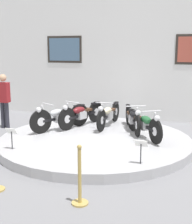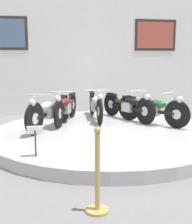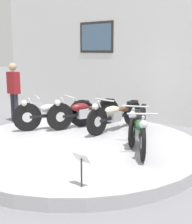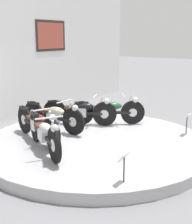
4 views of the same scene
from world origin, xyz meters
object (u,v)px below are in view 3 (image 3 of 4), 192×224
at_px(motorcycle_cream, 115,114).
at_px(motorcycle_green, 140,130).
at_px(motorcycle_black, 138,121).
at_px(info_placard_front_centre, 81,162).
at_px(motorcycle_maroon, 83,111).
at_px(visitor_standing, 14,89).
at_px(motorcycle_silver, 54,113).

bearing_deg(motorcycle_cream, motorcycle_green, -34.34).
bearing_deg(motorcycle_black, info_placard_front_centre, -74.47).
height_order(motorcycle_maroon, visitor_standing, visitor_standing).
bearing_deg(info_placard_front_centre, motorcycle_black, 105.53).
xyz_separation_m(motorcycle_black, info_placard_front_centre, (0.72, -2.60, -0.02)).
xyz_separation_m(motorcycle_maroon, visitor_standing, (-2.57, -0.20, 0.38)).
height_order(motorcycle_maroon, motorcycle_black, motorcycle_maroon).
relative_size(motorcycle_maroon, info_placard_front_centre, 3.75).
xyz_separation_m(motorcycle_black, visitor_standing, (-4.16, -0.20, 0.40)).
bearing_deg(motorcycle_silver, motorcycle_black, 16.62).
relative_size(motorcycle_cream, info_placard_front_centre, 3.91).
bearing_deg(motorcycle_silver, motorcycle_cream, 34.52).
relative_size(motorcycle_green, info_placard_front_centre, 3.18).
height_order(motorcycle_cream, visitor_standing, visitor_standing).
distance_m(motorcycle_cream, motorcycle_black, 0.83).
bearing_deg(motorcycle_silver, info_placard_front_centre, -36.02).
relative_size(motorcycle_silver, motorcycle_black, 0.96).
relative_size(motorcycle_maroon, visitor_standing, 1.10).
height_order(motorcycle_silver, motorcycle_black, motorcycle_silver).
distance_m(motorcycle_cream, motorcycle_green, 1.49).
xyz_separation_m(motorcycle_silver, motorcycle_cream, (1.22, 0.84, -0.01)).
distance_m(info_placard_front_centre, visitor_standing, 5.46).
height_order(motorcycle_cream, motorcycle_black, motorcycle_cream).
height_order(info_placard_front_centre, visitor_standing, visitor_standing).
relative_size(motorcycle_cream, motorcycle_green, 1.23).
xyz_separation_m(motorcycle_maroon, motorcycle_green, (2.02, -0.60, -0.01)).
distance_m(motorcycle_cream, info_placard_front_centre, 3.21).
xyz_separation_m(motorcycle_silver, visitor_standing, (-2.14, 0.40, 0.38)).
bearing_deg(motorcycle_maroon, motorcycle_cream, 16.58).
bearing_deg(info_placard_front_centre, motorcycle_silver, 143.98).
bearing_deg(visitor_standing, motorcycle_black, 2.75).
relative_size(motorcycle_black, info_placard_front_centre, 3.61).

